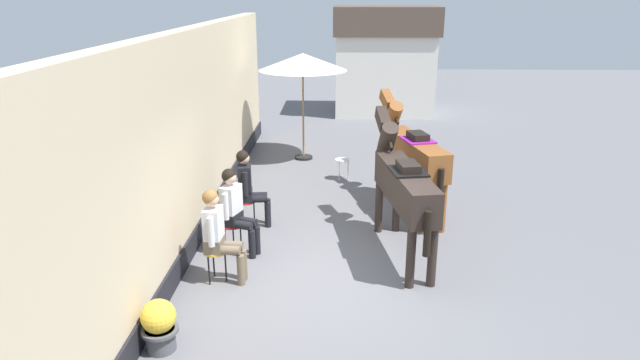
% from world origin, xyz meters
% --- Properties ---
extents(ground_plane, '(40.00, 40.00, 0.00)m').
position_xyz_m(ground_plane, '(0.00, 3.00, 0.00)').
color(ground_plane, slate).
extents(pub_facade_wall, '(0.34, 14.00, 3.40)m').
position_xyz_m(pub_facade_wall, '(-2.55, 1.50, 1.54)').
color(pub_facade_wall, '#CCB793').
rests_on(pub_facade_wall, ground_plane).
extents(distant_cottage, '(3.40, 2.60, 3.50)m').
position_xyz_m(distant_cottage, '(1.40, 11.69, 1.80)').
color(distant_cottage, silver).
rests_on(distant_cottage, ground_plane).
extents(seated_visitor_near, '(0.61, 0.49, 1.39)m').
position_xyz_m(seated_visitor_near, '(-1.78, -0.27, 0.78)').
color(seated_visitor_near, gold).
rests_on(seated_visitor_near, ground_plane).
extents(seated_visitor_middle, '(0.61, 0.49, 1.39)m').
position_xyz_m(seated_visitor_middle, '(-1.70, 0.65, 0.78)').
color(seated_visitor_middle, red).
rests_on(seated_visitor_middle, ground_plane).
extents(seated_visitor_far, '(0.61, 0.49, 1.39)m').
position_xyz_m(seated_visitor_far, '(-1.66, 1.74, 0.78)').
color(seated_visitor_far, red).
rests_on(seated_visitor_far, ground_plane).
extents(saddled_horse_near, '(0.79, 2.98, 2.06)m').
position_xyz_m(saddled_horse_near, '(0.89, 0.75, 1.16)').
color(saddled_horse_near, '#2D231E').
rests_on(saddled_horse_near, ground_plane).
extents(saddled_horse_far, '(1.05, 2.93, 2.06)m').
position_xyz_m(saddled_horse_far, '(1.25, 2.59, 1.16)').
color(saddled_horse_far, brown).
rests_on(saddled_horse_far, ground_plane).
extents(flower_planter_near, '(0.43, 0.43, 0.64)m').
position_xyz_m(flower_planter_near, '(-2.15, -1.91, 0.33)').
color(flower_planter_near, '#4C4C51').
rests_on(flower_planter_near, ground_plane).
extents(cafe_parasol, '(2.10, 2.10, 2.58)m').
position_xyz_m(cafe_parasol, '(-0.96, 5.96, 2.36)').
color(cafe_parasol, black).
rests_on(cafe_parasol, ground_plane).
extents(spare_stool_white, '(0.32, 0.32, 0.46)m').
position_xyz_m(spare_stool_white, '(-0.01, 4.37, 0.40)').
color(spare_stool_white, white).
rests_on(spare_stool_white, ground_plane).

